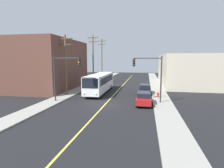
{
  "coord_description": "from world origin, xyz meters",
  "views": [
    {
      "loc": [
        5.04,
        -22.53,
        5.66
      ],
      "look_at": [
        0.0,
        4.99,
        2.0
      ],
      "focal_mm": 29.93,
      "sensor_mm": 36.0,
      "label": 1
    }
  ],
  "objects_px": {
    "parked_car_red": "(144,98)",
    "utility_pole_mid": "(93,57)",
    "city_bus": "(100,82)",
    "traffic_signal_right_corner": "(149,70)",
    "utility_pole_near": "(66,62)",
    "utility_pole_far": "(102,57)",
    "traffic_signal_left_corner": "(65,70)",
    "parked_car_black": "(145,89)",
    "fire_hydrant": "(158,94)"
  },
  "relations": [
    {
      "from": "parked_car_red",
      "to": "utility_pole_mid",
      "type": "relative_size",
      "value": 0.4
    },
    {
      "from": "city_bus",
      "to": "utility_pole_mid",
      "type": "bearing_deg",
      "value": 111.57
    },
    {
      "from": "traffic_signal_right_corner",
      "to": "city_bus",
      "type": "bearing_deg",
      "value": 142.03
    },
    {
      "from": "utility_pole_near",
      "to": "utility_pole_far",
      "type": "xyz_separation_m",
      "value": [
        -0.05,
        24.81,
        1.03
      ]
    },
    {
      "from": "utility_pole_mid",
      "to": "utility_pole_far",
      "type": "xyz_separation_m",
      "value": [
        -0.55,
        10.94,
        0.16
      ]
    },
    {
      "from": "utility_pole_far",
      "to": "traffic_signal_left_corner",
      "type": "relative_size",
      "value": 1.89
    },
    {
      "from": "parked_car_red",
      "to": "traffic_signal_left_corner",
      "type": "height_order",
      "value": "traffic_signal_left_corner"
    },
    {
      "from": "traffic_signal_left_corner",
      "to": "utility_pole_near",
      "type": "bearing_deg",
      "value": 113.11
    },
    {
      "from": "parked_car_red",
      "to": "parked_car_black",
      "type": "distance_m",
      "value": 7.42
    },
    {
      "from": "parked_car_black",
      "to": "utility_pole_near",
      "type": "xyz_separation_m",
      "value": [
        -12.47,
        -2.82,
        4.48
      ]
    },
    {
      "from": "utility_pole_mid",
      "to": "traffic_signal_left_corner",
      "type": "height_order",
      "value": "utility_pole_mid"
    },
    {
      "from": "traffic_signal_right_corner",
      "to": "utility_pole_near",
      "type": "bearing_deg",
      "value": 165.06
    },
    {
      "from": "traffic_signal_left_corner",
      "to": "utility_pole_mid",
      "type": "bearing_deg",
      "value": 94.95
    },
    {
      "from": "city_bus",
      "to": "utility_pole_far",
      "type": "distance_m",
      "value": 22.93
    },
    {
      "from": "parked_car_black",
      "to": "utility_pole_mid",
      "type": "xyz_separation_m",
      "value": [
        -11.97,
        11.05,
        5.35
      ]
    },
    {
      "from": "fire_hydrant",
      "to": "parked_car_red",
      "type": "bearing_deg",
      "value": -114.45
    },
    {
      "from": "utility_pole_mid",
      "to": "parked_car_black",
      "type": "bearing_deg",
      "value": -42.7
    },
    {
      "from": "city_bus",
      "to": "utility_pole_mid",
      "type": "distance_m",
      "value": 12.61
    },
    {
      "from": "utility_pole_mid",
      "to": "traffic_signal_right_corner",
      "type": "height_order",
      "value": "utility_pole_mid"
    },
    {
      "from": "utility_pole_far",
      "to": "fire_hydrant",
      "type": "relative_size",
      "value": 13.53
    },
    {
      "from": "utility_pole_near",
      "to": "utility_pole_mid",
      "type": "height_order",
      "value": "utility_pole_mid"
    },
    {
      "from": "parked_car_red",
      "to": "city_bus",
      "type": "bearing_deg",
      "value": 135.22
    },
    {
      "from": "city_bus",
      "to": "utility_pole_mid",
      "type": "height_order",
      "value": "utility_pole_mid"
    },
    {
      "from": "utility_pole_mid",
      "to": "traffic_signal_left_corner",
      "type": "bearing_deg",
      "value": -85.05
    },
    {
      "from": "city_bus",
      "to": "utility_pole_far",
      "type": "relative_size",
      "value": 1.07
    },
    {
      "from": "utility_pole_far",
      "to": "traffic_signal_right_corner",
      "type": "distance_m",
      "value": 31.18
    },
    {
      "from": "parked_car_red",
      "to": "utility_pole_near",
      "type": "xyz_separation_m",
      "value": [
        -12.37,
        4.59,
        4.48
      ]
    },
    {
      "from": "parked_car_red",
      "to": "fire_hydrant",
      "type": "xyz_separation_m",
      "value": [
        2.03,
        4.45,
        -0.26
      ]
    },
    {
      "from": "parked_car_black",
      "to": "traffic_signal_left_corner",
      "type": "bearing_deg",
      "value": -142.88
    },
    {
      "from": "city_bus",
      "to": "utility_pole_near",
      "type": "bearing_deg",
      "value": -149.35
    },
    {
      "from": "traffic_signal_right_corner",
      "to": "fire_hydrant",
      "type": "xyz_separation_m",
      "value": [
        1.44,
        3.32,
        -3.72
      ]
    },
    {
      "from": "city_bus",
      "to": "parked_car_black",
      "type": "xyz_separation_m",
      "value": [
        7.63,
        -0.05,
        -0.98
      ]
    },
    {
      "from": "parked_car_red",
      "to": "utility_pole_far",
      "type": "xyz_separation_m",
      "value": [
        -12.42,
        29.4,
        5.51
      ]
    },
    {
      "from": "utility_pole_far",
      "to": "traffic_signal_right_corner",
      "type": "height_order",
      "value": "utility_pole_far"
    },
    {
      "from": "parked_car_red",
      "to": "utility_pole_near",
      "type": "relative_size",
      "value": 0.47
    },
    {
      "from": "parked_car_black",
      "to": "fire_hydrant",
      "type": "bearing_deg",
      "value": -57.0
    },
    {
      "from": "utility_pole_near",
      "to": "traffic_signal_right_corner",
      "type": "height_order",
      "value": "utility_pole_near"
    },
    {
      "from": "parked_car_black",
      "to": "traffic_signal_left_corner",
      "type": "xyz_separation_m",
      "value": [
        -10.34,
        -7.82,
        3.46
      ]
    },
    {
      "from": "utility_pole_mid",
      "to": "fire_hydrant",
      "type": "xyz_separation_m",
      "value": [
        13.9,
        -14.01,
        -5.61
      ]
    },
    {
      "from": "parked_car_black",
      "to": "traffic_signal_left_corner",
      "type": "relative_size",
      "value": 0.74
    },
    {
      "from": "parked_car_black",
      "to": "utility_pole_near",
      "type": "relative_size",
      "value": 0.47
    },
    {
      "from": "city_bus",
      "to": "parked_car_black",
      "type": "bearing_deg",
      "value": -0.38
    },
    {
      "from": "utility_pole_mid",
      "to": "traffic_signal_right_corner",
      "type": "relative_size",
      "value": 1.84
    },
    {
      "from": "parked_car_black",
      "to": "parked_car_red",
      "type": "bearing_deg",
      "value": -90.8
    },
    {
      "from": "city_bus",
      "to": "parked_car_black",
      "type": "relative_size",
      "value": 2.74
    },
    {
      "from": "parked_car_black",
      "to": "traffic_signal_left_corner",
      "type": "height_order",
      "value": "traffic_signal_left_corner"
    },
    {
      "from": "parked_car_red",
      "to": "parked_car_black",
      "type": "relative_size",
      "value": 0.99
    },
    {
      "from": "parked_car_black",
      "to": "traffic_signal_right_corner",
      "type": "xyz_separation_m",
      "value": [
        0.48,
        -6.28,
        3.46
      ]
    },
    {
      "from": "utility_pole_near",
      "to": "traffic_signal_right_corner",
      "type": "distance_m",
      "value": 13.45
    },
    {
      "from": "parked_car_red",
      "to": "utility_pole_mid",
      "type": "distance_m",
      "value": 22.59
    }
  ]
}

